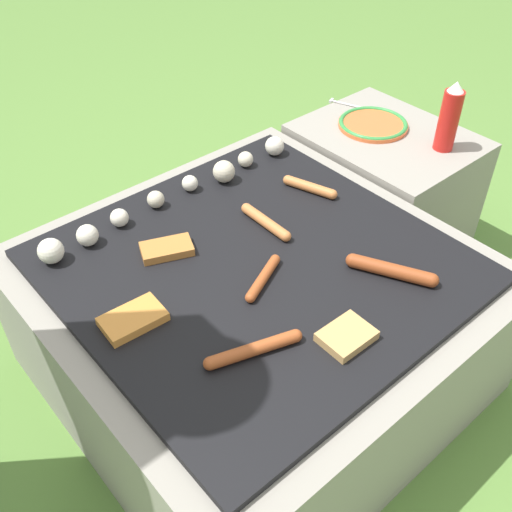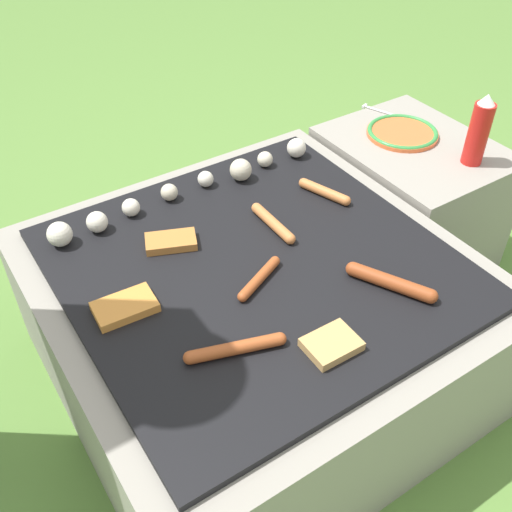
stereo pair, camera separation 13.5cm
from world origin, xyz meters
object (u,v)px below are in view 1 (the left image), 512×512
object	(u,v)px
condiment_bottle	(449,118)
fork_utensil	(353,106)
plate_colorful	(373,124)
sausage_front_center	(391,270)

from	to	relation	value
condiment_bottle	fork_utensil	xyz separation A→B (m)	(-0.00, 0.35, -0.09)
fork_utensil	condiment_bottle	bearing A→B (deg)	-89.74
plate_colorful	fork_utensil	size ratio (longest dim) A/B	1.18
condiment_bottle	fork_utensil	world-z (taller)	condiment_bottle
condiment_bottle	fork_utensil	distance (m)	0.36
sausage_front_center	condiment_bottle	size ratio (longest dim) A/B	0.92
sausage_front_center	plate_colorful	xyz separation A→B (m)	(0.49, 0.47, -0.01)
condiment_bottle	sausage_front_center	bearing A→B (deg)	-154.89
plate_colorful	condiment_bottle	distance (m)	0.24
condiment_bottle	fork_utensil	size ratio (longest dim) A/B	1.14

